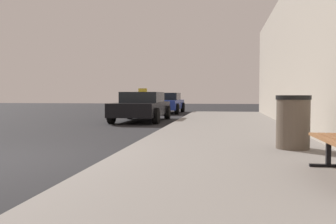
{
  "coord_description": "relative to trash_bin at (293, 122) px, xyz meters",
  "views": [
    {
      "loc": [
        3.86,
        -5.75,
        1.16
      ],
      "look_at": [
        2.77,
        1.23,
        0.82
      ],
      "focal_mm": 38.78,
      "sensor_mm": 36.0,
      "label": 1
    }
  ],
  "objects": [
    {
      "name": "car_blue",
      "position": [
        -4.92,
        15.37,
        -0.0
      ],
      "size": [
        2.07,
        4.58,
        1.27
      ],
      "rotation": [
        0.0,
        0.0,
        3.14
      ],
      "color": "#233899",
      "rests_on": "ground_plane"
    },
    {
      "name": "sidewalk",
      "position": [
        -1.12,
        -1.27,
        -0.58
      ],
      "size": [
        4.0,
        32.0,
        0.15
      ],
      "primitive_type": "cube",
      "color": "gray",
      "rests_on": "ground_plane"
    },
    {
      "name": "trash_bin",
      "position": [
        0.0,
        0.0,
        0.0
      ],
      "size": [
        0.64,
        0.64,
        1.0
      ],
      "color": "brown",
      "rests_on": "sidewalk"
    },
    {
      "name": "ground_plane",
      "position": [
        -5.12,
        -1.27,
        -0.65
      ],
      "size": [
        80.0,
        80.0,
        0.0
      ],
      "primitive_type": "plane",
      "color": "#232326"
    },
    {
      "name": "car_black",
      "position": [
        -4.82,
        8.4,
        -0.0
      ],
      "size": [
        2.04,
        4.47,
        1.43
      ],
      "rotation": [
        0.0,
        0.0,
        3.14
      ],
      "color": "black",
      "rests_on": "ground_plane"
    }
  ]
}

